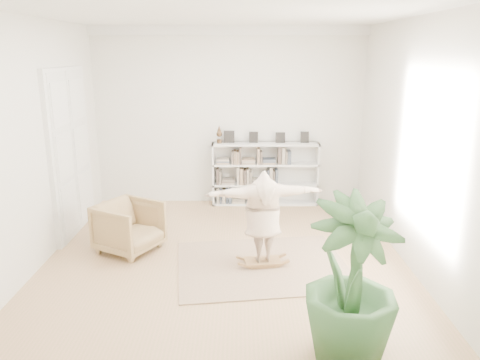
# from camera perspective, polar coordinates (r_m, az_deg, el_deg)

# --- Properties ---
(floor) EXTENTS (6.00, 6.00, 0.00)m
(floor) POSITION_cam_1_polar(r_m,az_deg,el_deg) (7.30, -1.82, -9.79)
(floor) COLOR #A28453
(floor) RESTS_ON ground
(room_shell) EXTENTS (6.00, 6.00, 6.00)m
(room_shell) POSITION_cam_1_polar(r_m,az_deg,el_deg) (9.56, -1.40, 17.79)
(room_shell) COLOR silver
(room_shell) RESTS_ON floor
(doors) EXTENTS (0.09, 1.78, 2.92)m
(doors) POSITION_cam_1_polar(r_m,az_deg,el_deg) (8.61, -19.92, 3.02)
(doors) COLOR white
(doors) RESTS_ON floor
(bookshelf) EXTENTS (2.20, 0.35, 1.64)m
(bookshelf) POSITION_cam_1_polar(r_m,az_deg,el_deg) (9.75, 3.06, 0.68)
(bookshelf) COLOR silver
(bookshelf) RESTS_ON floor
(armchair) EXTENTS (1.20, 1.19, 0.81)m
(armchair) POSITION_cam_1_polar(r_m,az_deg,el_deg) (7.70, -13.36, -5.58)
(armchair) COLOR tan
(armchair) RESTS_ON floor
(rug) EXTENTS (2.74, 2.31, 0.02)m
(rug) POSITION_cam_1_polar(r_m,az_deg,el_deg) (7.14, 2.74, -10.32)
(rug) COLOR tan
(rug) RESTS_ON floor
(rocker_board) EXTENTS (0.57, 0.39, 0.11)m
(rocker_board) POSITION_cam_1_polar(r_m,az_deg,el_deg) (7.11, 2.75, -9.88)
(rocker_board) COLOR olive
(rocker_board) RESTS_ON rug
(person) EXTENTS (1.75, 0.68, 1.38)m
(person) POSITION_cam_1_polar(r_m,az_deg,el_deg) (6.83, 2.83, -4.15)
(person) COLOR beige
(person) RESTS_ON rocker_board
(houseplant) EXTENTS (1.26, 1.26, 1.73)m
(houseplant) POSITION_cam_1_polar(r_m,az_deg,el_deg) (4.97, 13.43, -11.82)
(houseplant) COLOR #2F572B
(houseplant) RESTS_ON floor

